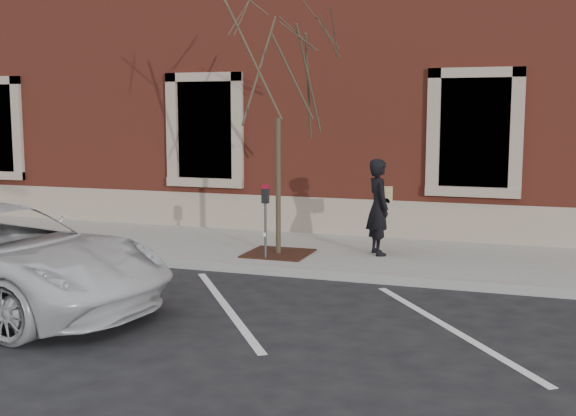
% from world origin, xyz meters
% --- Properties ---
extents(ground, '(120.00, 120.00, 0.00)m').
position_xyz_m(ground, '(0.00, 0.00, 0.00)').
color(ground, '#28282B').
rests_on(ground, ground).
extents(sidewalk_near, '(40.00, 3.50, 0.15)m').
position_xyz_m(sidewalk_near, '(0.00, 1.75, 0.07)').
color(sidewalk_near, '#B0AEA5').
rests_on(sidewalk_near, ground).
extents(curb_near, '(40.00, 0.12, 0.15)m').
position_xyz_m(curb_near, '(0.00, -0.05, 0.07)').
color(curb_near, '#9E9E99').
rests_on(curb_near, ground).
extents(parking_stripes, '(28.00, 4.40, 0.01)m').
position_xyz_m(parking_stripes, '(0.00, -2.20, 0.00)').
color(parking_stripes, silver).
rests_on(parking_stripes, ground).
extents(building_civic, '(40.00, 8.62, 8.00)m').
position_xyz_m(building_civic, '(0.00, 7.74, 4.00)').
color(building_civic, maroon).
rests_on(building_civic, ground).
extents(man, '(0.70, 0.79, 1.80)m').
position_xyz_m(man, '(1.45, 1.62, 1.05)').
color(man, black).
rests_on(man, sidewalk_near).
extents(parking_meter, '(0.12, 0.09, 1.36)m').
position_xyz_m(parking_meter, '(-0.40, 0.50, 1.10)').
color(parking_meter, '#595B60').
rests_on(parking_meter, sidewalk_near).
extents(tree_grate, '(1.17, 1.17, 0.03)m').
position_xyz_m(tree_grate, '(-0.34, 1.02, 0.16)').
color(tree_grate, '#371D11').
rests_on(tree_grate, sidewalk_near).
extents(sapling, '(2.79, 2.79, 4.65)m').
position_xyz_m(sapling, '(-0.34, 1.02, 3.41)').
color(sapling, '#453B2A').
rests_on(sapling, sidewalk_near).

